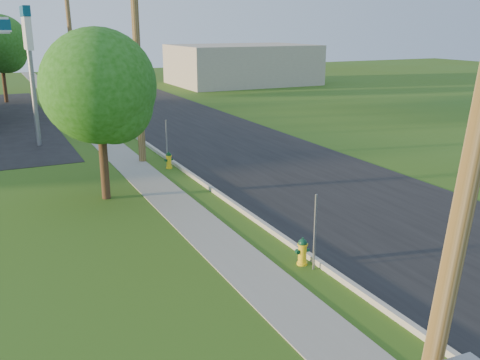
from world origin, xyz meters
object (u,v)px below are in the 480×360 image
price_pylon (28,36)px  hydrant_near (303,251)px  tree_verge (102,91)px  hydrant_far (114,124)px  hydrant_mid (169,160)px  utility_pole_mid (137,50)px  utility_pole_far (71,42)px  tree_lot (1,46)px

price_pylon → hydrant_near: 19.20m
tree_verge → hydrant_far: tree_verge is taller
hydrant_mid → utility_pole_mid: bearing=112.5°
price_pylon → hydrant_mid: bearing=-57.4°
utility_pole_far → hydrant_near: 30.76m
tree_verge → tree_lot: tree_lot is taller
tree_verge → tree_lot: (-1.91, 28.21, 0.56)m
utility_pole_mid → hydrant_mid: bearing=-67.5°
utility_pole_mid → price_pylon: (-3.90, 5.50, 0.48)m
price_pylon → hydrant_mid: 9.92m
utility_pole_far → tree_verge: bearing=-96.4°
utility_pole_far → tree_verge: 22.93m
hydrant_near → hydrant_far: size_ratio=0.99×
price_pylon → tree_lot: bearing=91.8°
utility_pole_mid → utility_pole_far: 18.00m
price_pylon → hydrant_near: size_ratio=9.22×
tree_lot → hydrant_mid: tree_lot is taller
utility_pole_mid → price_pylon: bearing=125.3°
tree_lot → hydrant_near: bearing=-81.7°
tree_lot → hydrant_far: size_ratio=9.04×
hydrant_near → hydrant_mid: (-0.04, 10.75, -0.00)m
hydrant_near → hydrant_mid: bearing=90.2°
hydrant_far → utility_pole_mid: bearing=-93.8°
tree_lot → hydrant_mid: size_ratio=9.23×
utility_pole_far → price_pylon: size_ratio=1.39×
tree_lot → hydrant_far: tree_lot is taller
hydrant_near → utility_pole_far: bearing=91.4°
utility_pole_mid → tree_verge: utility_pole_mid is taller
utility_pole_mid → tree_verge: (-2.55, -4.76, -1.13)m
tree_verge → tree_lot: size_ratio=0.87×
utility_pole_mid → hydrant_near: utility_pole_mid is taller
price_pylon → hydrant_far: size_ratio=9.09×
tree_verge → hydrant_far: size_ratio=7.89×
utility_pole_far → tree_verge: utility_pole_far is taller
tree_verge → hydrant_far: bearing=76.4°
utility_pole_far → hydrant_far: size_ratio=12.62×
tree_lot → hydrant_mid: bearing=-78.4°
hydrant_far → hydrant_mid: bearing=-88.9°
utility_pole_far → hydrant_mid: (0.70, -19.68, -4.44)m
utility_pole_far → utility_pole_mid: bearing=-90.0°
tree_verge → hydrant_mid: 5.66m
tree_verge → hydrant_near: size_ratio=8.00×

